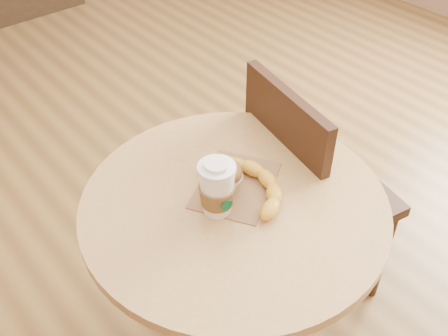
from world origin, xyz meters
name	(u,v)px	position (x,y,z in m)	size (l,w,h in m)	color
cafe_table	(233,252)	(0.07, -0.04, 0.56)	(0.76, 0.76, 0.75)	black
chair_right	(308,191)	(0.45, 0.03, 0.50)	(0.47, 0.47, 0.91)	#321D11
kraft_bag	(236,185)	(0.11, 0.00, 0.75)	(0.24, 0.18, 0.00)	#8C6544
coffee_cup	(217,190)	(0.02, -0.04, 0.82)	(0.09, 0.09, 0.15)	white
muffin	(226,176)	(0.08, 0.01, 0.79)	(0.09, 0.09, 0.08)	silver
banana	(250,180)	(0.13, -0.03, 0.77)	(0.15, 0.28, 0.04)	gold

